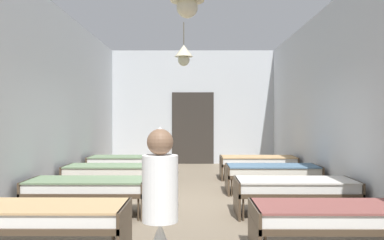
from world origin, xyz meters
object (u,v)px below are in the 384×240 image
bed_left_row_0 (43,217)px  bed_left_row_1 (87,187)px  bed_left_row_2 (112,172)px  bed_left_row_3 (127,162)px  bed_right_row_3 (258,162)px  bed_right_row_0 (337,217)px  bed_right_row_2 (272,172)px  bed_right_row_1 (295,188)px

bed_left_row_0 → bed_left_row_1: (0.00, 1.90, 0.00)m
bed_left_row_2 → bed_left_row_0: bearing=-90.0°
bed_left_row_3 → bed_right_row_3: size_ratio=1.00×
bed_left_row_0 → bed_right_row_0: bearing=0.0°
bed_left_row_0 → bed_right_row_2: (3.33, 3.80, 0.00)m
bed_left_row_1 → bed_left_row_2: size_ratio=1.00×
bed_right_row_1 → bed_right_row_3: (0.00, 3.80, 0.00)m
bed_left_row_0 → bed_left_row_3: size_ratio=1.00×
bed_left_row_2 → bed_right_row_2: (3.33, 0.00, 0.00)m
bed_right_row_0 → bed_left_row_1: 3.83m
bed_right_row_1 → bed_right_row_2: 1.90m
bed_right_row_2 → bed_right_row_0: bearing=-90.0°
bed_right_row_0 → bed_left_row_1: size_ratio=1.00×
bed_left_row_1 → bed_right_row_1: 3.33m
bed_left_row_3 → bed_right_row_0: bearing=-59.7°
bed_left_row_2 → bed_right_row_2: 3.33m
bed_left_row_1 → bed_right_row_1: (3.33, 0.00, 0.00)m
bed_right_row_0 → bed_right_row_3: bearing=90.0°
bed_right_row_3 → bed_left_row_1: bearing=-131.2°
bed_right_row_2 → bed_left_row_3: same height
bed_right_row_1 → bed_left_row_2: same height
bed_left_row_2 → bed_right_row_3: (3.33, 1.90, 0.00)m
bed_right_row_1 → bed_right_row_2: size_ratio=1.00×
bed_right_row_3 → bed_right_row_1: bearing=-90.0°
bed_left_row_0 → bed_right_row_1: bearing=29.7°
bed_left_row_0 → bed_left_row_1: size_ratio=1.00×
bed_right_row_0 → bed_right_row_2: 3.80m
bed_left_row_1 → bed_left_row_2: (0.00, 1.90, 0.00)m
bed_right_row_1 → bed_right_row_2: same height
bed_left_row_2 → bed_left_row_3: (0.00, 1.90, 0.00)m
bed_right_row_1 → bed_right_row_3: same height
bed_left_row_0 → bed_right_row_2: size_ratio=1.00×
bed_right_row_1 → bed_right_row_0: bearing=-90.0°
bed_left_row_0 → bed_right_row_2: bearing=48.8°
bed_left_row_1 → bed_left_row_3: size_ratio=1.00×
bed_left_row_0 → bed_right_row_3: 6.60m
bed_left_row_2 → bed_right_row_3: 3.83m
bed_left_row_3 → bed_left_row_1: bearing=-90.0°
bed_left_row_2 → bed_right_row_2: size_ratio=1.00×
bed_left_row_0 → bed_right_row_0: 3.33m
bed_left_row_0 → bed_left_row_3: 5.70m
bed_left_row_3 → bed_right_row_3: (3.33, 0.00, 0.00)m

